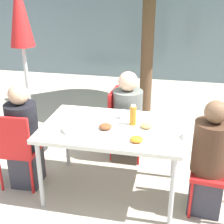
{
  "coord_description": "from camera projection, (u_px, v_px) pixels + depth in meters",
  "views": [
    {
      "loc": [
        0.56,
        -2.66,
        2.05
      ],
      "look_at": [
        0.0,
        0.0,
        0.9
      ],
      "focal_mm": 50.0,
      "sensor_mm": 36.0,
      "label": 1
    }
  ],
  "objects": [
    {
      "name": "chair_left",
      "position": [
        16.0,
        145.0,
        3.17
      ],
      "size": [
        0.42,
        0.42,
        0.86
      ],
      "rotation": [
        0.0,
        0.0,
        0.05
      ],
      "color": "red",
      "rests_on": "ground"
    },
    {
      "name": "person_right",
      "position": [
        209.0,
        162.0,
        2.83
      ],
      "size": [
        0.33,
        0.33,
        1.12
      ],
      "rotation": [
        0.0,
        0.0,
        3.04
      ],
      "color": "#383842",
      "rests_on": "ground"
    },
    {
      "name": "person_left",
      "position": [
        24.0,
        139.0,
        3.22
      ],
      "size": [
        0.32,
        0.32,
        1.13
      ],
      "rotation": [
        0.0,
        0.0,
        0.05
      ],
      "color": "#383842",
      "rests_on": "ground"
    },
    {
      "name": "drinking_cup",
      "position": [
        123.0,
        114.0,
        3.17
      ],
      "size": [
        0.08,
        0.08,
        0.08
      ],
      "color": "silver",
      "rests_on": "dining_table"
    },
    {
      "name": "ground_plane",
      "position": [
        112.0,
        190.0,
        3.3
      ],
      "size": [
        24.0,
        24.0,
        0.0
      ],
      "primitive_type": "plane",
      "color": "#B2A893"
    },
    {
      "name": "dining_table",
      "position": [
        112.0,
        132.0,
        3.03
      ],
      "size": [
        1.35,
        0.88,
        0.75
      ],
      "color": "silver",
      "rests_on": "ground"
    },
    {
      "name": "plate_2",
      "position": [
        146.0,
        127.0,
        2.94
      ],
      "size": [
        0.2,
        0.2,
        0.06
      ],
      "color": "white",
      "rests_on": "dining_table"
    },
    {
      "name": "plate_1",
      "position": [
        105.0,
        128.0,
        2.92
      ],
      "size": [
        0.22,
        0.22,
        0.06
      ],
      "color": "white",
      "rests_on": "dining_table"
    },
    {
      "name": "chair_far",
      "position": [
        122.0,
        119.0,
        3.78
      ],
      "size": [
        0.42,
        0.42,
        0.86
      ],
      "rotation": [
        0.0,
        0.0,
        -1.63
      ],
      "color": "red",
      "rests_on": "ground"
    },
    {
      "name": "closed_umbrella",
      "position": [
        21.0,
        28.0,
        3.53
      ],
      "size": [
        0.36,
        0.36,
        2.13
      ],
      "color": "#333333",
      "rests_on": "ground"
    },
    {
      "name": "plate_0",
      "position": [
        137.0,
        141.0,
        2.69
      ],
      "size": [
        0.21,
        0.21,
        0.06
      ],
      "color": "white",
      "rests_on": "dining_table"
    },
    {
      "name": "bottle",
      "position": [
        133.0,
        115.0,
        3.01
      ],
      "size": [
        0.06,
        0.06,
        0.21
      ],
      "color": "#B7751E",
      "rests_on": "dining_table"
    },
    {
      "name": "chair_right",
      "position": [
        215.0,
        161.0,
        2.9
      ],
      "size": [
        0.44,
        0.44,
        0.86
      ],
      "rotation": [
        0.0,
        0.0,
        3.04
      ],
      "color": "red",
      "rests_on": "ground"
    },
    {
      "name": "person_far",
      "position": [
        127.0,
        120.0,
        3.71
      ],
      "size": [
        0.35,
        0.35,
        1.11
      ],
      "rotation": [
        0.0,
        0.0,
        -1.63
      ],
      "color": "#473D33",
      "rests_on": "ground"
    },
    {
      "name": "building_facade",
      "position": [
        154.0,
        9.0,
        6.55
      ],
      "size": [
        10.0,
        0.2,
        3.0
      ],
      "color": "slate",
      "rests_on": "ground"
    },
    {
      "name": "salad_bowl",
      "position": [
        72.0,
        128.0,
        2.89
      ],
      "size": [
        0.17,
        0.17,
        0.06
      ],
      "color": "white",
      "rests_on": "dining_table"
    }
  ]
}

